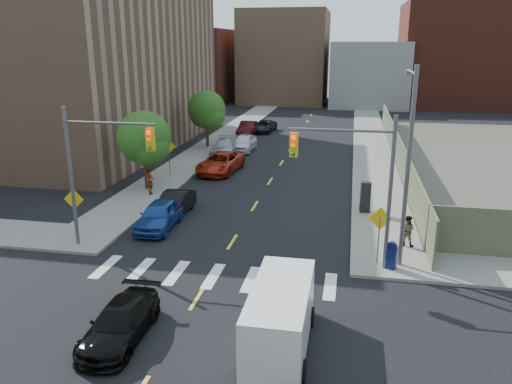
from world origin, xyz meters
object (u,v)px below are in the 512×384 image
at_px(parked_car_silver, 224,148).
at_px(cargo_van, 281,314).
at_px(parked_car_black, 174,204).
at_px(parked_car_grey, 264,126).
at_px(parked_car_red, 220,163).
at_px(mailbox, 391,255).
at_px(payphone, 365,197).
at_px(parked_car_blue, 159,215).
at_px(parked_car_white, 244,143).
at_px(parked_car_maroon, 248,129).
at_px(pedestrian_west, 150,181).
at_px(pedestrian_east, 407,231).
at_px(black_sedan, 120,323).

bearing_deg(parked_car_silver, cargo_van, -76.55).
distance_m(parked_car_black, parked_car_grey, 29.55).
xyz_separation_m(parked_car_red, mailbox, (12.04, -15.81, -0.02)).
height_order(parked_car_red, parked_car_grey, parked_car_red).
relative_size(parked_car_black, payphone, 2.25).
bearing_deg(parked_car_blue, parked_car_grey, 88.14).
relative_size(parked_car_black, parked_car_white, 0.90).
xyz_separation_m(parked_car_maroon, cargo_van, (9.23, -38.66, 0.39)).
relative_size(parked_car_silver, cargo_van, 1.06).
bearing_deg(pedestrian_west, parked_car_silver, -18.43).
relative_size(parked_car_grey, pedestrian_east, 3.00).
distance_m(pedestrian_west, pedestrian_east, 16.96).
relative_size(mailbox, payphone, 0.67).
height_order(parked_car_red, cargo_van, cargo_van).
distance_m(parked_car_red, payphone, 13.73).
relative_size(parked_car_blue, mailbox, 3.57).
relative_size(payphone, pedestrian_east, 1.18).
height_order(parked_car_black, payphone, payphone).
bearing_deg(pedestrian_east, cargo_van, 76.97).
distance_m(black_sedan, cargo_van, 5.53).
height_order(parked_car_white, pedestrian_west, pedestrian_west).
xyz_separation_m(payphone, pedestrian_east, (1.95, -4.85, -0.14)).
bearing_deg(parked_car_maroon, cargo_van, -76.57).
xyz_separation_m(parked_car_black, mailbox, (12.11, -5.41, 0.06)).
bearing_deg(payphone, parked_car_blue, -167.94).
relative_size(parked_car_white, pedestrian_east, 2.92).
bearing_deg(pedestrian_east, parked_car_maroon, -49.36).
relative_size(parked_car_blue, parked_car_silver, 0.86).
height_order(parked_car_black, parked_car_white, parked_car_white).
xyz_separation_m(parked_car_silver, black_sedan, (3.78, -29.07, -0.12)).
xyz_separation_m(parked_car_grey, cargo_van, (7.94, -41.56, 0.51)).
xyz_separation_m(parked_car_red, parked_car_maroon, (-1.21, 16.25, 0.00)).
xyz_separation_m(black_sedan, pedestrian_west, (-5.48, 16.02, 0.40)).
bearing_deg(parked_car_black, parked_car_silver, 94.15).
bearing_deg(pedestrian_east, parked_car_white, -44.03).
bearing_deg(pedestrian_east, pedestrian_west, -5.61).
xyz_separation_m(parked_car_blue, parked_car_black, (0.06, 2.22, -0.07)).
height_order(parked_car_grey, cargo_van, cargo_van).
bearing_deg(pedestrian_west, parked_car_black, -150.15).
xyz_separation_m(parked_car_white, cargo_van, (7.94, -30.70, 0.38)).
bearing_deg(parked_car_silver, pedestrian_west, -102.04).
bearing_deg(parked_car_white, black_sedan, -83.78).
distance_m(parked_car_white, parked_car_maroon, 8.07).
height_order(parked_car_blue, pedestrian_east, pedestrian_east).
relative_size(parked_car_maroon, pedestrian_east, 3.00).
bearing_deg(parked_car_grey, parked_car_silver, -90.26).
bearing_deg(black_sedan, parked_car_blue, 103.16).
distance_m(black_sedan, payphone, 17.20).
height_order(parked_car_red, payphone, payphone).
relative_size(parked_car_black, cargo_van, 0.86).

